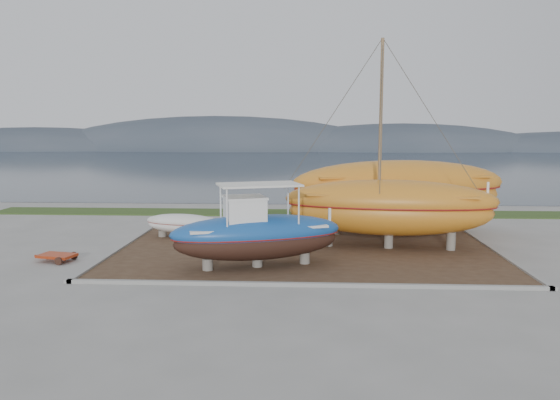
# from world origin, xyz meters

# --- Properties ---
(ground) EXTENTS (140.00, 140.00, 0.00)m
(ground) POSITION_xyz_m (0.00, 0.00, 0.00)
(ground) COLOR gray
(ground) RESTS_ON ground
(dirt_patch) EXTENTS (18.00, 12.00, 0.06)m
(dirt_patch) POSITION_xyz_m (0.00, 4.00, 0.03)
(dirt_patch) COLOR #422D1E
(dirt_patch) RESTS_ON ground
(curb_frame) EXTENTS (18.60, 12.60, 0.15)m
(curb_frame) POSITION_xyz_m (0.00, 4.00, 0.07)
(curb_frame) COLOR gray
(curb_frame) RESTS_ON ground
(grass_strip) EXTENTS (44.00, 3.00, 0.08)m
(grass_strip) POSITION_xyz_m (0.00, 15.50, 0.04)
(grass_strip) COLOR #284219
(grass_strip) RESTS_ON ground
(sea) EXTENTS (260.00, 100.00, 0.04)m
(sea) POSITION_xyz_m (0.00, 70.00, 0.00)
(sea) COLOR #1A2734
(sea) RESTS_ON ground
(mountain_ridge) EXTENTS (200.00, 36.00, 20.00)m
(mountain_ridge) POSITION_xyz_m (0.00, 125.00, 0.00)
(mountain_ridge) COLOR #333D49
(mountain_ridge) RESTS_ON ground
(blue_caique) EXTENTS (7.73, 4.51, 3.56)m
(blue_caique) POSITION_xyz_m (-2.06, 0.56, 1.84)
(blue_caique) COLOR #194F9D
(blue_caique) RESTS_ON dirt_patch
(white_dinghy) EXTENTS (4.38, 2.40, 1.25)m
(white_dinghy) POSITION_xyz_m (-6.67, 6.52, 0.68)
(white_dinghy) COLOR white
(white_dinghy) RESTS_ON dirt_patch
(orange_sailboat) EXTENTS (10.58, 4.09, 10.11)m
(orange_sailboat) POSITION_xyz_m (4.08, 4.56, 5.12)
(orange_sailboat) COLOR #C6761E
(orange_sailboat) RESTS_ON dirt_patch
(orange_bare_hull) EXTENTS (12.59, 5.64, 3.98)m
(orange_bare_hull) POSITION_xyz_m (5.20, 8.65, 2.05)
(orange_bare_hull) COLOR #C6761E
(orange_bare_hull) RESTS_ON dirt_patch
(red_trailer) EXTENTS (2.54, 1.65, 0.33)m
(red_trailer) POSITION_xyz_m (-11.15, 1.22, 0.17)
(red_trailer) COLOR #AD3313
(red_trailer) RESTS_ON ground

